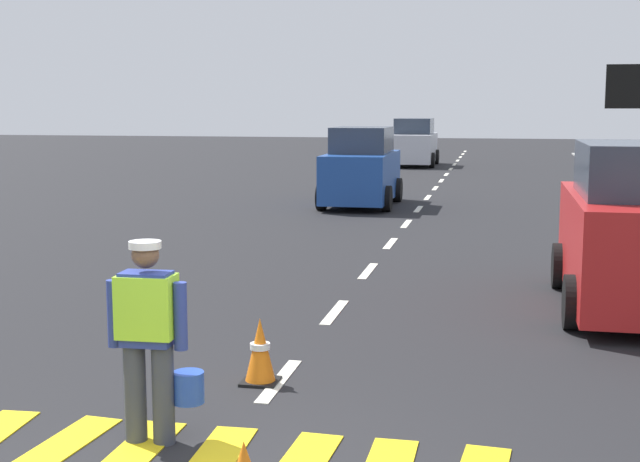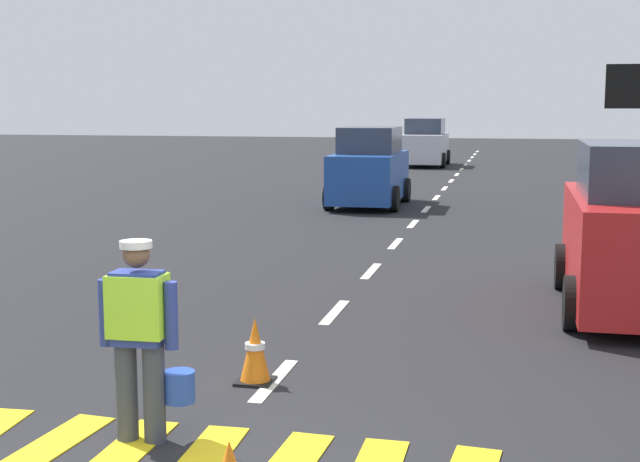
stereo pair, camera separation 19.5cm
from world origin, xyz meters
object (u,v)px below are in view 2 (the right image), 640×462
at_px(car_oncoming_third, 425,144).
at_px(car_oncoming_second, 369,170).
at_px(traffic_cone_near, 255,351).
at_px(road_worker, 142,331).

relative_size(car_oncoming_third, car_oncoming_second, 1.10).
height_order(traffic_cone_near, car_oncoming_second, car_oncoming_second).
bearing_deg(car_oncoming_third, road_worker, -88.00).
distance_m(road_worker, car_oncoming_second, 17.32).
height_order(road_worker, traffic_cone_near, road_worker).
xyz_separation_m(car_oncoming_third, car_oncoming_second, (0.17, -16.42, -0.00)).
xyz_separation_m(traffic_cone_near, car_oncoming_third, (-1.62, 32.03, 0.67)).
xyz_separation_m(road_worker, traffic_cone_near, (0.45, 1.67, -0.60)).
bearing_deg(traffic_cone_near, road_worker, -104.91).
distance_m(traffic_cone_near, car_oncoming_second, 15.69).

